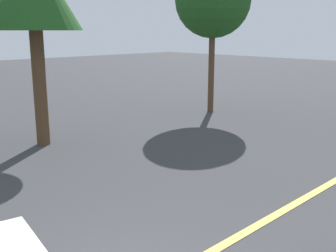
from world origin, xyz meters
name	(u,v)px	position (x,y,z in m)	size (l,w,h in m)	color
lane_marking_centre	(265,221)	(3.00, 0.00, 0.01)	(28.00, 0.16, 0.01)	#E0D14C
tree_right_verge	(213,0)	(9.59, 6.69, 4.17)	(2.79, 2.79, 5.59)	#513823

